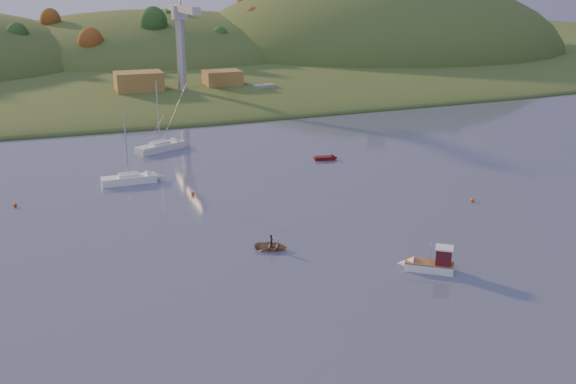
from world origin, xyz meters
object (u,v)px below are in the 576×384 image
object	(u,v)px
fishing_boat	(426,263)
canoe	(271,246)
red_tender	(329,158)
sailboat_far	(129,178)
sailboat_near	(160,146)

from	to	relation	value
fishing_boat	canoe	size ratio (longest dim) A/B	1.53
fishing_boat	canoe	distance (m)	16.61
fishing_boat	red_tender	world-z (taller)	fishing_boat
sailboat_far	red_tender	size ratio (longest dim) A/B	2.61
sailboat_near	canoe	world-z (taller)	sailboat_near
canoe	sailboat_far	bearing A→B (deg)	48.87
sailboat_near	canoe	bearing A→B (deg)	-110.92
sailboat_near	canoe	xyz separation A→B (m)	(3.69, -47.16, -0.39)
sailboat_near	red_tender	xyz separation A→B (m)	(24.84, -15.63, -0.49)
sailboat_near	sailboat_far	distance (m)	18.68
sailboat_far	red_tender	world-z (taller)	sailboat_far
sailboat_far	canoe	distance (m)	32.12
canoe	red_tender	xyz separation A→B (m)	(21.14, 31.54, -0.10)
fishing_boat	sailboat_far	distance (m)	47.23
sailboat_far	canoe	world-z (taller)	sailboat_far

